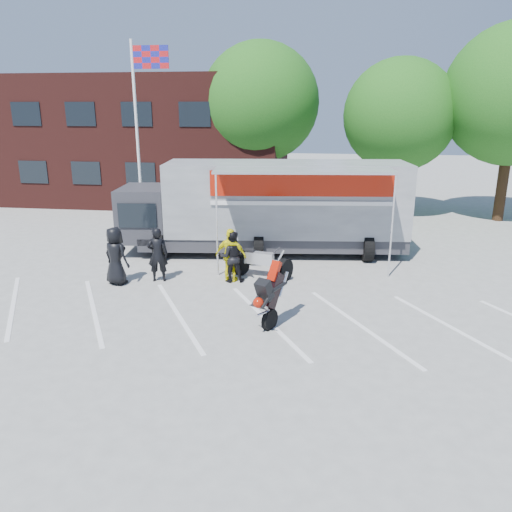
% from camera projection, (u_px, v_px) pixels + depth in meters
% --- Properties ---
extents(ground, '(100.00, 100.00, 0.00)m').
position_uv_depth(ground, '(253.00, 336.00, 12.14)').
color(ground, '#A0A09B').
rests_on(ground, ground).
extents(parking_bay_lines, '(18.09, 13.33, 0.01)m').
position_uv_depth(parking_bay_lines, '(259.00, 319.00, 13.09)').
color(parking_bay_lines, white).
rests_on(parking_bay_lines, ground).
extents(office_building, '(18.00, 8.00, 7.00)m').
position_uv_depth(office_building, '(131.00, 139.00, 29.56)').
color(office_building, '#441916').
rests_on(office_building, ground).
extents(flagpole, '(1.61, 0.12, 8.00)m').
position_uv_depth(flagpole, '(142.00, 114.00, 21.02)').
color(flagpole, white).
rests_on(flagpole, ground).
extents(tree_left, '(6.12, 6.12, 8.64)m').
position_uv_depth(tree_left, '(260.00, 103.00, 25.99)').
color(tree_left, '#382314').
rests_on(tree_left, ground).
extents(tree_mid, '(5.44, 5.44, 7.68)m').
position_uv_depth(tree_mid, '(400.00, 116.00, 24.27)').
color(tree_mid, '#382314').
rests_on(tree_mid, ground).
extents(transporter_truck, '(11.25, 6.32, 3.42)m').
position_uv_depth(transporter_truck, '(272.00, 252.00, 19.12)').
color(transporter_truck, '#9A9EA3').
rests_on(transporter_truck, ground).
extents(parked_motorcycle, '(2.17, 1.07, 1.09)m').
position_uv_depth(parked_motorcycle, '(260.00, 277.00, 16.33)').
color(parked_motorcycle, silver).
rests_on(parked_motorcycle, ground).
extents(stunt_bike_rider, '(1.38, 1.76, 1.87)m').
position_uv_depth(stunt_bike_rider, '(282.00, 321.00, 13.00)').
color(stunt_bike_rider, black).
rests_on(stunt_bike_rider, ground).
extents(spectator_leather_a, '(1.05, 0.89, 1.83)m').
position_uv_depth(spectator_leather_a, '(116.00, 256.00, 15.48)').
color(spectator_leather_a, black).
rests_on(spectator_leather_a, ground).
extents(spectator_leather_b, '(0.71, 0.54, 1.75)m').
position_uv_depth(spectator_leather_b, '(158.00, 254.00, 15.76)').
color(spectator_leather_b, black).
rests_on(spectator_leather_b, ground).
extents(spectator_leather_c, '(0.90, 0.76, 1.64)m').
position_uv_depth(spectator_leather_c, '(232.00, 257.00, 15.73)').
color(spectator_leather_c, black).
rests_on(spectator_leather_c, ground).
extents(spectator_hivis, '(1.05, 0.56, 1.72)m').
position_uv_depth(spectator_hivis, '(231.00, 255.00, 15.72)').
color(spectator_hivis, '#FFF30D').
rests_on(spectator_hivis, ground).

